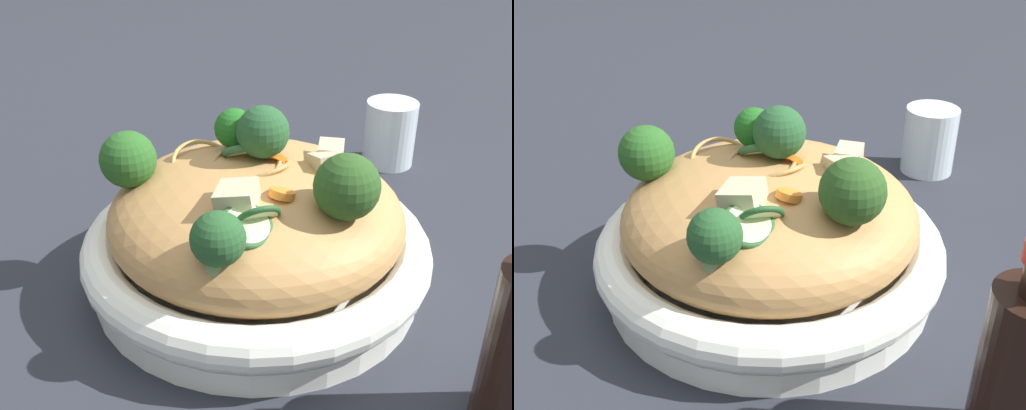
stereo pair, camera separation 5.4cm
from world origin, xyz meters
The scene contains 9 objects.
ground_plane centered at (0.00, 0.00, 0.00)m, with size 3.00×3.00×0.00m, color #272932.
serving_bowl centered at (0.00, 0.00, 0.03)m, with size 0.31×0.31×0.06m.
noodle_heap centered at (0.00, 0.00, 0.07)m, with size 0.26×0.26×0.10m.
broccoli_florets centered at (0.01, -0.02, 0.12)m, with size 0.23×0.17×0.08m.
carrot_coins centered at (0.01, 0.00, 0.11)m, with size 0.17×0.14×0.03m.
zucchini_slices centered at (0.02, -0.03, 0.11)m, with size 0.13×0.13×0.04m.
chicken_chunks centered at (0.03, 0.01, 0.11)m, with size 0.05×0.16×0.03m.
soy_sauce_bottle centered at (0.24, 0.01, 0.07)m, with size 0.05×0.05×0.16m.
drinking_glass centered at (-0.07, 0.29, 0.04)m, with size 0.06×0.06×0.08m.
Camera 2 is at (0.38, -0.28, 0.35)m, focal length 43.85 mm.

